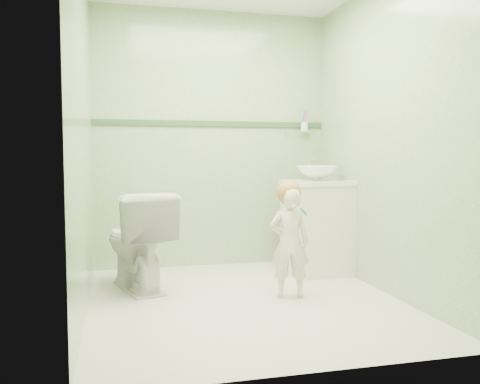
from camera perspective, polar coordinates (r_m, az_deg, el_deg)
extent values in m
plane|color=beige|center=(3.72, 0.56, -12.23)|extent=(2.50, 2.50, 0.00)
cube|color=#8CAE7B|center=(4.80, -3.16, 5.94)|extent=(2.20, 0.04, 2.40)
cube|color=#8CAE7B|center=(2.39, 8.13, 7.70)|extent=(2.20, 0.04, 2.40)
cube|color=#8CAE7B|center=(3.47, -17.42, 6.44)|extent=(0.04, 2.50, 2.40)
cube|color=#8CAE7B|center=(3.99, 16.14, 6.14)|extent=(0.04, 2.50, 2.40)
cube|color=#305333|center=(4.79, -3.14, 7.74)|extent=(2.20, 0.02, 0.05)
cube|color=silver|center=(4.55, 8.67, -4.10)|extent=(0.52, 0.50, 0.80)
cube|color=white|center=(4.51, 8.73, 1.06)|extent=(0.54, 0.52, 0.04)
imported|color=white|center=(4.51, 8.74, 2.13)|extent=(0.37, 0.37, 0.13)
cylinder|color=silver|center=(4.69, 7.81, 2.90)|extent=(0.03, 0.03, 0.18)
cylinder|color=silver|center=(4.64, 8.04, 3.87)|extent=(0.02, 0.12, 0.02)
cylinder|color=silver|center=(4.98, 6.56, 6.78)|extent=(0.26, 0.02, 0.02)
cylinder|color=silver|center=(4.98, 7.30, 7.35)|extent=(0.07, 0.07, 0.09)
cylinder|color=#9959B9|center=(4.97, 7.38, 8.16)|extent=(0.01, 0.01, 0.17)
cylinder|color=blue|center=(4.97, 7.21, 8.16)|extent=(0.01, 0.01, 0.17)
cylinder|color=#CF433F|center=(4.98, 7.43, 8.15)|extent=(0.01, 0.01, 0.17)
cylinder|color=#CF433F|center=(4.99, 7.37, 8.15)|extent=(0.01, 0.01, 0.17)
imported|color=white|center=(4.03, -11.58, -5.40)|extent=(0.63, 0.85, 0.77)
imported|color=white|center=(3.75, 5.64, -5.76)|extent=(0.33, 0.25, 0.81)
sphere|color=#A76F38|center=(3.72, 5.55, -0.07)|extent=(0.18, 0.18, 0.18)
cylinder|color=#068A6B|center=(3.60, 7.21, -2.24)|extent=(0.10, 0.12, 0.06)
cube|color=white|center=(3.63, 6.15, -1.53)|extent=(0.03, 0.03, 0.02)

